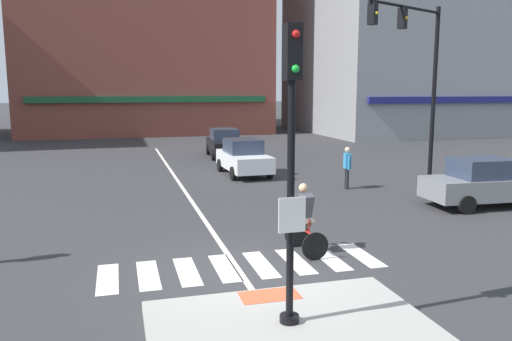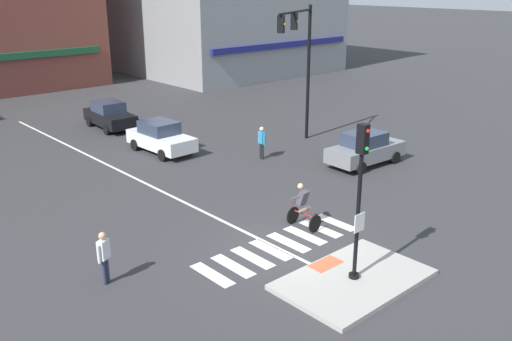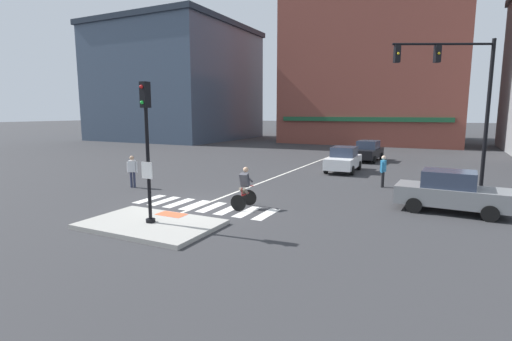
% 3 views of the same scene
% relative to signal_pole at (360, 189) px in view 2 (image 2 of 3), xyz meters
% --- Properties ---
extents(ground_plane, '(300.00, 300.00, 0.00)m').
position_rel_signal_pole_xyz_m(ground_plane, '(0.00, 2.84, -2.99)').
color(ground_plane, '#333335').
extents(traffic_island, '(4.57, 2.92, 0.15)m').
position_rel_signal_pole_xyz_m(traffic_island, '(0.00, 0.01, -2.92)').
color(traffic_island, '#A3A099').
rests_on(traffic_island, ground).
extents(tactile_pad_front, '(1.10, 0.60, 0.01)m').
position_rel_signal_pole_xyz_m(tactile_pad_front, '(0.00, 1.12, -2.84)').
color(tactile_pad_front, '#DB5B38').
rests_on(tactile_pad_front, traffic_island).
extents(signal_pole, '(0.44, 0.38, 4.72)m').
position_rel_signal_pole_xyz_m(signal_pole, '(0.00, 0.00, 0.00)').
color(signal_pole, black).
rests_on(signal_pole, traffic_island).
extents(crosswalk_stripe_a, '(0.44, 1.80, 0.01)m').
position_rel_signal_pole_xyz_m(crosswalk_stripe_a, '(-2.90, 3.18, -2.99)').
color(crosswalk_stripe_a, silver).
rests_on(crosswalk_stripe_a, ground).
extents(crosswalk_stripe_b, '(0.44, 1.80, 0.01)m').
position_rel_signal_pole_xyz_m(crosswalk_stripe_b, '(-2.07, 3.18, -2.99)').
color(crosswalk_stripe_b, silver).
rests_on(crosswalk_stripe_b, ground).
extents(crosswalk_stripe_c, '(0.44, 1.80, 0.01)m').
position_rel_signal_pole_xyz_m(crosswalk_stripe_c, '(-1.24, 3.18, -2.99)').
color(crosswalk_stripe_c, silver).
rests_on(crosswalk_stripe_c, ground).
extents(crosswalk_stripe_d, '(0.44, 1.80, 0.01)m').
position_rel_signal_pole_xyz_m(crosswalk_stripe_d, '(-0.41, 3.18, -2.99)').
color(crosswalk_stripe_d, silver).
rests_on(crosswalk_stripe_d, ground).
extents(crosswalk_stripe_e, '(0.44, 1.80, 0.01)m').
position_rel_signal_pole_xyz_m(crosswalk_stripe_e, '(0.41, 3.18, -2.99)').
color(crosswalk_stripe_e, silver).
rests_on(crosswalk_stripe_e, ground).
extents(crosswalk_stripe_f, '(0.44, 1.80, 0.01)m').
position_rel_signal_pole_xyz_m(crosswalk_stripe_f, '(1.24, 3.18, -2.99)').
color(crosswalk_stripe_f, silver).
rests_on(crosswalk_stripe_f, ground).
extents(crosswalk_stripe_g, '(0.44, 1.80, 0.01)m').
position_rel_signal_pole_xyz_m(crosswalk_stripe_g, '(2.07, 3.18, -2.99)').
color(crosswalk_stripe_g, silver).
rests_on(crosswalk_stripe_g, ground).
extents(crosswalk_stripe_h, '(0.44, 1.80, 0.01)m').
position_rel_signal_pole_xyz_m(crosswalk_stripe_h, '(2.90, 3.18, -2.99)').
color(crosswalk_stripe_h, silver).
rests_on(crosswalk_stripe_h, ground).
extents(lane_centre_line, '(0.14, 28.00, 0.01)m').
position_rel_signal_pole_xyz_m(lane_centre_line, '(-0.15, 12.84, -2.99)').
color(lane_centre_line, silver).
rests_on(lane_centre_line, ground).
extents(traffic_light_mast, '(4.40, 2.26, 7.33)m').
position_rel_signal_pole_xyz_m(traffic_light_mast, '(9.38, 11.33, 2.03)').
color(traffic_light_mast, black).
rests_on(traffic_light_mast, ground).
extents(car_grey_cross_right, '(4.18, 1.99, 1.64)m').
position_rel_signal_pole_xyz_m(car_grey_cross_right, '(9.24, 6.74, -2.18)').
color(car_grey_cross_right, slate).
rests_on(car_grey_cross_right, ground).
extents(car_black_eastbound_distant, '(2.03, 4.19, 1.64)m').
position_rel_signal_pole_xyz_m(car_black_eastbound_distant, '(3.41, 21.45, -2.18)').
color(car_black_eastbound_distant, black).
rests_on(car_black_eastbound_distant, ground).
extents(car_white_eastbound_far, '(1.94, 4.15, 1.64)m').
position_rel_signal_pole_xyz_m(car_white_eastbound_far, '(2.98, 15.15, -2.18)').
color(car_white_eastbound_far, white).
rests_on(car_white_eastbound_far, ground).
extents(cyclist, '(0.71, 1.12, 1.68)m').
position_rel_signal_pole_xyz_m(cyclist, '(1.67, 3.73, -2.12)').
color(cyclist, black).
rests_on(cyclist, ground).
extents(pedestrian_at_curb_left, '(0.50, 0.36, 1.67)m').
position_rel_signal_pole_xyz_m(pedestrian_at_curb_left, '(-5.56, 4.89, -2.01)').
color(pedestrian_at_curb_left, '#2D334C').
rests_on(pedestrian_at_curb_left, ground).
extents(pedestrian_waiting_far_side, '(0.27, 0.55, 1.67)m').
position_rel_signal_pole_xyz_m(pedestrian_waiting_far_side, '(6.10, 10.77, -2.01)').
color(pedestrian_waiting_far_side, black).
rests_on(pedestrian_waiting_far_side, ground).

